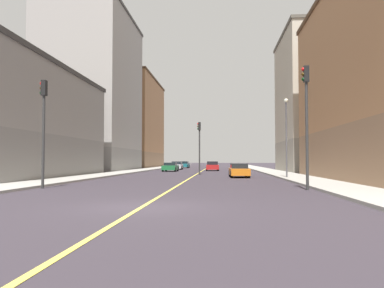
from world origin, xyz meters
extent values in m
plane|color=#312B32|center=(0.00, 0.00, 0.00)|extent=(400.00, 400.00, 0.00)
cube|color=#9E9B93|center=(9.56, 49.00, 0.07)|extent=(3.35, 168.00, 0.15)
cube|color=#9E9B93|center=(-9.56, 49.00, 0.07)|extent=(3.35, 168.00, 0.15)
cube|color=#E5D14C|center=(0.00, 49.00, 0.01)|extent=(0.16, 154.00, 0.01)
cube|color=#9D9688|center=(17.08, 40.34, 2.10)|extent=(11.68, 15.21, 4.19)
cube|color=#BCB29E|center=(17.08, 40.34, 11.31)|extent=(11.68, 15.21, 14.24)
cube|color=#545047|center=(17.08, 40.34, 18.63)|extent=(11.98, 15.51, 0.40)
cube|color=slate|center=(-17.08, 20.93, 1.90)|extent=(11.68, 22.79, 3.80)
cube|color=gray|center=(-17.08, 20.93, 6.79)|extent=(11.68, 22.79, 5.99)
cube|color=#3B3937|center=(-17.08, 20.93, 9.99)|extent=(11.98, 23.09, 0.40)
cube|color=gray|center=(-17.08, 45.33, 1.67)|extent=(11.68, 19.29, 3.34)
cube|color=#9E9993|center=(-17.08, 45.33, 13.54)|extent=(11.68, 19.29, 20.40)
cube|color=#474442|center=(-17.08, 45.33, 23.94)|extent=(11.98, 19.59, 0.40)
cube|color=#8F6B4F|center=(-17.08, 69.82, 1.60)|extent=(11.68, 24.50, 3.20)
cube|color=#A8754C|center=(-17.08, 69.82, 10.94)|extent=(11.68, 24.50, 15.48)
cube|color=#4B3422|center=(-17.08, 69.82, 18.88)|extent=(11.98, 24.80, 0.40)
cylinder|color=#2D2D2D|center=(7.49, 8.31, 2.98)|extent=(0.16, 0.16, 5.95)
cube|color=black|center=(7.49, 8.31, 6.40)|extent=(0.28, 0.32, 0.90)
sphere|color=red|center=(7.33, 8.31, 6.67)|extent=(0.20, 0.20, 0.20)
sphere|color=#352204|center=(7.33, 8.31, 6.39)|extent=(0.20, 0.20, 0.20)
sphere|color=black|center=(7.33, 8.31, 6.11)|extent=(0.20, 0.20, 0.20)
cylinder|color=#2D2D2D|center=(-7.49, 8.31, 2.69)|extent=(0.16, 0.16, 5.38)
cube|color=black|center=(-7.49, 8.31, 5.83)|extent=(0.28, 0.32, 0.90)
sphere|color=red|center=(-7.65, 8.31, 6.10)|extent=(0.20, 0.20, 0.20)
sphere|color=#352204|center=(-7.65, 8.31, 5.82)|extent=(0.20, 0.20, 0.20)
sphere|color=black|center=(-7.65, 8.31, 5.54)|extent=(0.20, 0.20, 0.20)
cylinder|color=#2D2D2D|center=(0.39, 29.96, 2.48)|extent=(0.16, 0.16, 4.96)
cube|color=black|center=(0.39, 29.96, 5.41)|extent=(0.28, 0.32, 0.90)
sphere|color=red|center=(0.23, 29.96, 5.68)|extent=(0.20, 0.20, 0.20)
sphere|color=#352204|center=(0.23, 29.96, 5.40)|extent=(0.20, 0.20, 0.20)
sphere|color=black|center=(0.23, 29.96, 5.12)|extent=(0.20, 0.20, 0.20)
cylinder|color=#4C4C51|center=(8.49, 20.97, 3.42)|extent=(0.14, 0.14, 6.55)
sphere|color=#EAEACC|center=(8.49, 20.97, 6.85)|extent=(0.36, 0.36, 0.36)
cube|color=red|center=(1.48, 45.82, 0.56)|extent=(2.03, 4.62, 0.69)
cube|color=black|center=(1.48, 45.85, 1.16)|extent=(1.71, 2.09, 0.51)
cylinder|color=black|center=(0.58, 47.20, 0.32)|extent=(0.25, 0.65, 0.64)
cylinder|color=black|center=(2.27, 47.26, 0.32)|extent=(0.25, 0.65, 0.64)
cylinder|color=black|center=(0.69, 44.38, 0.32)|extent=(0.25, 0.65, 0.64)
cylinder|color=black|center=(2.38, 44.45, 0.32)|extent=(0.25, 0.65, 0.64)
cube|color=#196670|center=(-4.61, 65.44, 0.55)|extent=(1.89, 4.24, 0.65)
cube|color=black|center=(-4.61, 65.37, 1.11)|extent=(1.59, 1.93, 0.48)
cylinder|color=black|center=(-5.33, 66.76, 0.32)|extent=(0.25, 0.65, 0.64)
cylinder|color=black|center=(-3.77, 66.70, 0.32)|extent=(0.25, 0.65, 0.64)
cylinder|color=black|center=(-5.44, 64.18, 0.32)|extent=(0.25, 0.65, 0.64)
cylinder|color=black|center=(-3.89, 64.11, 0.32)|extent=(0.25, 0.65, 0.64)
cube|color=orange|center=(4.48, 23.57, 0.53)|extent=(1.87, 4.27, 0.62)
cube|color=black|center=(4.48, 23.68, 1.08)|extent=(1.59, 2.12, 0.47)
cylinder|color=black|center=(3.65, 24.85, 0.32)|extent=(0.24, 0.65, 0.64)
cylinder|color=black|center=(5.22, 24.90, 0.32)|extent=(0.24, 0.65, 0.64)
cylinder|color=black|center=(3.74, 22.24, 0.32)|extent=(0.24, 0.65, 0.64)
cylinder|color=black|center=(5.31, 22.29, 0.32)|extent=(0.24, 0.65, 0.64)
cube|color=silver|center=(-4.64, 52.20, 0.55)|extent=(1.80, 3.99, 0.67)
cube|color=black|center=(-4.64, 52.22, 1.13)|extent=(1.58, 2.03, 0.49)
cylinder|color=black|center=(-5.45, 53.44, 0.32)|extent=(0.22, 0.64, 0.64)
cylinder|color=black|center=(-3.82, 53.43, 0.32)|extent=(0.22, 0.64, 0.64)
cylinder|color=black|center=(-5.45, 50.97, 0.32)|extent=(0.22, 0.64, 0.64)
cylinder|color=black|center=(-3.83, 50.96, 0.32)|extent=(0.22, 0.64, 0.64)
cube|color=#1E6B38|center=(-4.40, 41.77, 0.54)|extent=(2.04, 4.06, 0.63)
cube|color=black|center=(-4.40, 41.83, 1.05)|extent=(1.73, 1.76, 0.40)
cylinder|color=black|center=(-5.23, 43.04, 0.32)|extent=(0.24, 0.65, 0.64)
cylinder|color=black|center=(-3.49, 42.98, 0.32)|extent=(0.24, 0.65, 0.64)
cylinder|color=black|center=(-5.31, 40.56, 0.32)|extent=(0.24, 0.65, 0.64)
cylinder|color=black|center=(-3.58, 40.50, 0.32)|extent=(0.24, 0.65, 0.64)
camera|label=1|loc=(2.74, -13.50, 1.65)|focal=36.50mm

